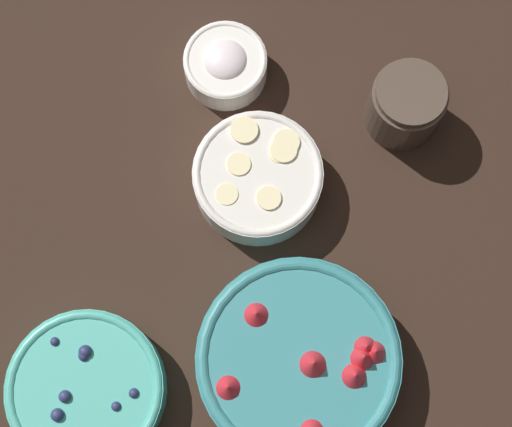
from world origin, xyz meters
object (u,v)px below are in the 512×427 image
object	(u,v)px
bowl_bananas	(258,177)
jar_chocolate	(405,106)
bowl_cream	(225,64)
bowl_blueberries	(86,389)
bowl_strawberries	(299,361)

from	to	relation	value
bowl_bananas	jar_chocolate	xyz separation A→B (m)	(-0.16, 0.13, 0.01)
bowl_cream	jar_chocolate	bearing A→B (deg)	98.66
bowl_bananas	bowl_blueberries	bearing A→B (deg)	-14.18
bowl_cream	jar_chocolate	xyz separation A→B (m)	(-0.04, 0.23, 0.01)
bowl_blueberries	jar_chocolate	xyz separation A→B (m)	(-0.47, 0.21, 0.01)
bowl_strawberries	bowl_bananas	bearing A→B (deg)	-144.11
bowl_strawberries	bowl_cream	size ratio (longest dim) A/B	2.23
bowl_blueberries	bowl_cream	size ratio (longest dim) A/B	1.73
bowl_blueberries	bowl_cream	bearing A→B (deg)	-177.43
bowl_strawberries	jar_chocolate	xyz separation A→B (m)	(-0.34, -0.00, 0.00)
bowl_cream	jar_chocolate	size ratio (longest dim) A/B	1.14
bowl_strawberries	bowl_bananas	world-z (taller)	bowl_strawberries
bowl_bananas	bowl_strawberries	bearing A→B (deg)	35.89
bowl_blueberries	bowl_cream	world-z (taller)	same
bowl_blueberries	bowl_cream	distance (m)	0.44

